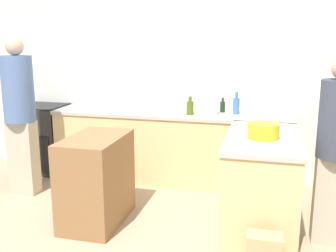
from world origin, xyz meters
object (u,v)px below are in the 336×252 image
object	(u,v)px
mixing_bowl	(263,131)
person_at_peninsula	(336,145)
island_table	(96,180)
wine_bottle_dark	(223,106)
vinegar_bottle_clear	(214,106)
olive_oil_bottle	(190,107)
water_bottle_blue	(236,105)
person_by_range	(20,111)
range_oven	(43,138)

from	to	relation	value
mixing_bowl	person_at_peninsula	size ratio (longest dim) A/B	0.17
island_table	wine_bottle_dark	size ratio (longest dim) A/B	4.81
vinegar_bottle_clear	olive_oil_bottle	distance (m)	0.30
vinegar_bottle_clear	water_bottle_blue	bearing A→B (deg)	19.20
vinegar_bottle_clear	person_by_range	world-z (taller)	person_by_range
mixing_bowl	person_by_range	bearing A→B (deg)	175.14
olive_oil_bottle	person_at_peninsula	size ratio (longest dim) A/B	0.13
vinegar_bottle_clear	water_bottle_blue	size ratio (longest dim) A/B	0.92
range_oven	mixing_bowl	xyz separation A→B (m)	(2.97, -1.05, 0.52)
vinegar_bottle_clear	water_bottle_blue	world-z (taller)	water_bottle_blue
mixing_bowl	olive_oil_bottle	size ratio (longest dim) A/B	1.29
vinegar_bottle_clear	water_bottle_blue	distance (m)	0.27
water_bottle_blue	wine_bottle_dark	bearing A→B (deg)	153.81
range_oven	person_at_peninsula	bearing A→B (deg)	-17.99
wine_bottle_dark	island_table	bearing A→B (deg)	-125.60
island_table	wine_bottle_dark	distance (m)	1.90
vinegar_bottle_clear	person_at_peninsula	size ratio (longest dim) A/B	0.15
range_oven	wine_bottle_dark	bearing A→B (deg)	4.14
person_by_range	person_at_peninsula	distance (m)	3.37
mixing_bowl	water_bottle_blue	xyz separation A→B (m)	(-0.34, 1.14, 0.04)
wine_bottle_dark	person_at_peninsula	bearing A→B (deg)	-49.73
wine_bottle_dark	range_oven	bearing A→B (deg)	-175.86
range_oven	person_at_peninsula	xyz separation A→B (m)	(3.59, -1.17, 0.45)
olive_oil_bottle	water_bottle_blue	distance (m)	0.57
person_by_range	person_at_peninsula	size ratio (longest dim) A/B	1.09
range_oven	vinegar_bottle_clear	distance (m)	2.43
person_at_peninsula	person_by_range	bearing A→B (deg)	174.07
water_bottle_blue	wine_bottle_dark	distance (m)	0.20
vinegar_bottle_clear	person_by_range	xyz separation A→B (m)	(-2.13, -0.82, -0.01)
mixing_bowl	water_bottle_blue	distance (m)	1.19
olive_oil_bottle	person_by_range	bearing A→B (deg)	-158.57
range_oven	person_by_range	distance (m)	1.01
person_by_range	water_bottle_blue	bearing A→B (deg)	20.85
olive_oil_bottle	person_at_peninsula	distance (m)	1.85
range_oven	water_bottle_blue	world-z (taller)	water_bottle_blue
range_oven	person_by_range	size ratio (longest dim) A/B	0.50
range_oven	person_by_range	bearing A→B (deg)	-73.58
olive_oil_bottle	person_at_peninsula	world-z (taller)	person_at_peninsula
vinegar_bottle_clear	olive_oil_bottle	world-z (taller)	vinegar_bottle_clear
island_table	vinegar_bottle_clear	xyz separation A→B (m)	(0.98, 1.31, 0.57)
island_table	person_at_peninsula	xyz separation A→B (m)	(2.20, 0.14, 0.47)
water_bottle_blue	person_at_peninsula	world-z (taller)	person_at_peninsula
wine_bottle_dark	vinegar_bottle_clear	bearing A→B (deg)	-115.11
mixing_bowl	vinegar_bottle_clear	size ratio (longest dim) A/B	1.16
vinegar_bottle_clear	wine_bottle_dark	size ratio (longest dim) A/B	1.36
wine_bottle_dark	mixing_bowl	bearing A→B (deg)	-67.05
island_table	vinegar_bottle_clear	bearing A→B (deg)	53.16
olive_oil_bottle	person_by_range	world-z (taller)	person_by_range
olive_oil_bottle	person_by_range	distance (m)	1.99
mixing_bowl	person_at_peninsula	world-z (taller)	person_at_peninsula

